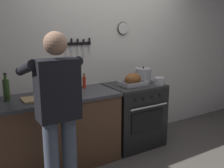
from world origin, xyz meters
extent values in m
cube|color=white|center=(0.00, 1.35, 1.30)|extent=(6.00, 0.10, 2.60)
cube|color=black|center=(-0.50, 1.29, 1.48)|extent=(0.38, 0.02, 0.04)
cube|color=silver|center=(-0.67, 1.28, 1.37)|extent=(0.01, 0.00, 0.17)
cube|color=black|center=(-0.67, 1.28, 1.49)|extent=(0.02, 0.02, 0.08)
cube|color=silver|center=(-0.58, 1.28, 1.37)|extent=(0.01, 0.00, 0.18)
cube|color=black|center=(-0.58, 1.28, 1.50)|extent=(0.02, 0.02, 0.09)
cube|color=silver|center=(-0.50, 1.28, 1.37)|extent=(0.01, 0.00, 0.18)
cube|color=black|center=(-0.50, 1.28, 1.50)|extent=(0.02, 0.02, 0.08)
cube|color=silver|center=(-0.41, 1.28, 1.37)|extent=(0.02, 0.00, 0.17)
cube|color=black|center=(-0.41, 1.28, 1.50)|extent=(0.02, 0.02, 0.08)
cube|color=silver|center=(-0.33, 1.28, 1.40)|extent=(0.02, 0.00, 0.12)
cube|color=black|center=(-0.33, 1.28, 1.50)|extent=(0.02, 0.02, 0.09)
cylinder|color=white|center=(0.22, 1.28, 1.67)|extent=(0.17, 0.02, 0.17)
torus|color=black|center=(0.22, 1.28, 1.67)|extent=(0.18, 0.02, 0.18)
cube|color=brown|center=(-1.20, 0.99, 0.43)|extent=(2.00, 0.62, 0.86)
cube|color=#3D3D42|center=(-1.20, 0.99, 0.88)|extent=(2.03, 0.65, 0.04)
cube|color=black|center=(0.22, 0.99, 0.43)|extent=(0.76, 0.62, 0.87)
cube|color=black|center=(0.22, 0.67, 0.45)|extent=(0.53, 0.01, 0.28)
cube|color=#2D2D2D|center=(0.22, 0.99, 0.89)|extent=(0.76, 0.62, 0.03)
cylinder|color=black|center=(0.01, 0.67, 0.78)|extent=(0.04, 0.02, 0.04)
cylinder|color=black|center=(0.14, 0.67, 0.78)|extent=(0.04, 0.02, 0.04)
cylinder|color=black|center=(0.30, 0.67, 0.78)|extent=(0.04, 0.02, 0.04)
cylinder|color=black|center=(0.43, 0.67, 0.78)|extent=(0.04, 0.02, 0.04)
cylinder|color=silver|center=(0.22, 0.65, 0.66)|extent=(0.61, 0.02, 0.02)
cylinder|color=#4C566B|center=(-1.22, 0.33, 0.43)|extent=(0.14, 0.14, 0.86)
cylinder|color=#4C566B|center=(-1.04, 0.33, 0.43)|extent=(0.14, 0.14, 0.86)
cube|color=black|center=(-1.13, 0.33, 1.14)|extent=(0.38, 0.22, 0.56)
sphere|color=#9E755B|center=(-1.13, 0.33, 1.55)|extent=(0.21, 0.21, 0.21)
cylinder|color=black|center=(-1.34, 0.57, 1.32)|extent=(0.09, 0.55, 0.22)
cylinder|color=black|center=(-0.92, 0.57, 1.32)|extent=(0.09, 0.55, 0.22)
cube|color=#B7B7BC|center=(0.15, 0.92, 0.91)|extent=(0.34, 0.25, 0.01)
cube|color=#B7B7BC|center=(0.15, 0.79, 0.94)|extent=(0.34, 0.01, 0.05)
cube|color=#B7B7BC|center=(0.15, 1.04, 0.94)|extent=(0.34, 0.01, 0.05)
cube|color=#B7B7BC|center=(-0.02, 0.92, 0.94)|extent=(0.01, 0.25, 0.05)
cube|color=#B7B7BC|center=(0.32, 0.92, 0.94)|extent=(0.01, 0.25, 0.05)
ellipsoid|color=brown|center=(0.15, 0.92, 0.99)|extent=(0.24, 0.18, 0.17)
cylinder|color=#B7B7BC|center=(0.44, 1.06, 0.99)|extent=(0.23, 0.23, 0.19)
cylinder|color=#B2B2B7|center=(0.44, 1.06, 1.09)|extent=(0.23, 0.23, 0.01)
sphere|color=black|center=(0.44, 1.06, 1.11)|extent=(0.03, 0.03, 0.03)
cylinder|color=#B7B7BC|center=(0.50, 0.79, 0.95)|extent=(0.15, 0.15, 0.10)
cube|color=tan|center=(-1.15, 0.93, 0.91)|extent=(0.36, 0.24, 0.02)
cylinder|color=gold|center=(-0.84, 1.03, 1.00)|extent=(0.07, 0.07, 0.19)
cylinder|color=gold|center=(-0.84, 1.03, 1.11)|extent=(0.03, 0.03, 0.04)
cylinder|color=black|center=(-0.84, 1.03, 1.14)|extent=(0.03, 0.03, 0.01)
cylinder|color=red|center=(-0.48, 1.15, 0.97)|extent=(0.04, 0.04, 0.15)
cylinder|color=red|center=(-0.48, 1.15, 1.06)|extent=(0.02, 0.02, 0.03)
cylinder|color=#197219|center=(-0.48, 1.15, 1.09)|extent=(0.02, 0.02, 0.01)
cylinder|color=black|center=(-1.11, 1.06, 0.97)|extent=(0.06, 0.06, 0.15)
cylinder|color=black|center=(-1.11, 1.06, 1.06)|extent=(0.03, 0.03, 0.03)
cylinder|color=#B21919|center=(-1.11, 1.06, 1.09)|extent=(0.03, 0.03, 0.01)
cylinder|color=#997F4C|center=(-0.76, 1.18, 1.00)|extent=(0.07, 0.07, 0.19)
cylinder|color=#997F4C|center=(-0.76, 1.18, 1.11)|extent=(0.03, 0.03, 0.04)
cylinder|color=black|center=(-0.76, 1.18, 1.14)|extent=(0.03, 0.03, 0.01)
cylinder|color=#385623|center=(-1.46, 1.06, 1.02)|extent=(0.07, 0.07, 0.24)
cylinder|color=#385623|center=(-1.46, 1.06, 1.17)|extent=(0.03, 0.03, 0.05)
cylinder|color=black|center=(-1.46, 1.06, 1.20)|extent=(0.03, 0.03, 0.01)
cylinder|color=#47141E|center=(-0.84, 1.16, 1.02)|extent=(0.08, 0.08, 0.23)
cylinder|color=#47141E|center=(-0.84, 1.16, 1.16)|extent=(0.04, 0.04, 0.05)
cylinder|color=maroon|center=(-0.84, 1.16, 1.19)|extent=(0.04, 0.04, 0.01)
camera|label=1|loc=(-1.89, -1.84, 1.70)|focal=40.91mm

